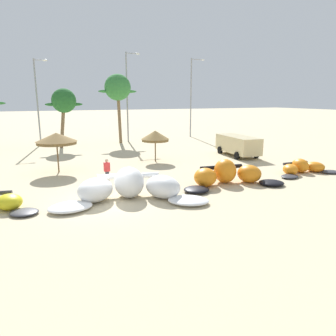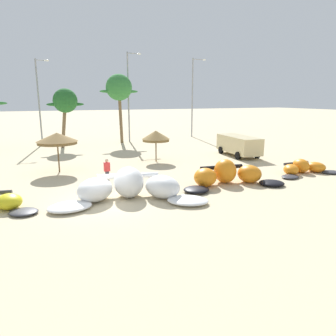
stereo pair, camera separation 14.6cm
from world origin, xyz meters
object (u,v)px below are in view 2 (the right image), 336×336
Objects in this scene: palm_left_of_gap at (65,102)px; lamppost_west_center at (129,93)px; kite_right_of_center at (304,168)px; parked_van at (238,144)px; kite_left_of_center at (129,188)px; beach_umbrella_near_van at (57,138)px; lamppost_east_center at (193,94)px; palm_center_left at (119,88)px; kite_center at (228,175)px; person_by_umbrellas at (107,172)px; beach_umbrella_middle at (156,136)px; lamppost_west at (40,98)px.

lamppost_west_center is at bearing 15.16° from palm_left_of_gap.
kite_right_of_center is 7.82m from parked_van.
beach_umbrella_near_van reaches higher than kite_left_of_center.
parked_van reaches higher than kite_right_of_center.
kite_left_of_center is 29.09m from lamppost_east_center.
lamppost_east_center is at bearing 55.57° from kite_left_of_center.
palm_left_of_gap is 0.78× the size of palm_center_left.
kite_center is 12.26m from beach_umbrella_near_van.
person_by_umbrellas is (-13.53, 2.59, 0.44)m from kite_right_of_center.
beach_umbrella_middle is (-8.10, 8.25, 1.79)m from kite_right_of_center.
parked_van is 0.50× the size of lamppost_east_center.
lamppost_west_center is at bearing 89.48° from kite_center.
beach_umbrella_middle reaches higher than kite_right_of_center.
kite_center is at bearing -80.25° from beach_umbrella_middle.
beach_umbrella_middle is 0.33× the size of palm_center_left.
palm_center_left is at bearing -14.17° from lamppost_west.
person_by_umbrellas is 0.15× the size of lamppost_east_center.
lamppost_east_center is at bearing 39.06° from beach_umbrella_near_van.
kite_left_of_center is at bearing -176.02° from kite_center.
kite_right_of_center is (13.10, 0.76, -0.25)m from kite_left_of_center.
kite_center is 10.43m from parked_van.
person_by_umbrellas is at bearing -87.94° from palm_left_of_gap.
palm_left_of_gap is (-14.05, 11.52, 3.81)m from parked_van.
kite_right_of_center is 0.84× the size of palm_left_of_gap.
kite_left_of_center is 0.85× the size of lamppost_west.
palm_left_of_gap reaches higher than kite_right_of_center.
kite_right_of_center is 0.50× the size of lamppost_west_center.
beach_umbrella_near_van is (-16.00, 7.36, 2.07)m from kite_right_of_center.
kite_left_of_center is at bearing -70.37° from beach_umbrella_near_van.
beach_umbrella_middle is at bearing -59.69° from lamppost_west.
lamppost_east_center is (3.07, 22.84, 5.46)m from kite_right_of_center.
kite_right_of_center is at bearing -45.51° from beach_umbrella_middle.
kite_center is 7.49m from person_by_umbrellas.
lamppost_west_center is at bearing 30.49° from palm_center_left.
lamppost_west_center is (1.49, 0.88, -0.53)m from palm_center_left.
lamppost_west_center is (10.11, -1.30, 0.59)m from lamppost_west.
lamppost_west reaches higher than beach_umbrella_middle.
lamppost_east_center is (11.00, 2.33, -0.55)m from palm_center_left.
person_by_umbrellas is (-13.45, -5.20, -0.27)m from parked_van.
beach_umbrella_middle is at bearing 6.40° from beach_umbrella_near_van.
lamppost_west is (-2.41, 3.38, 0.37)m from palm_left_of_gap.
beach_umbrella_near_van is 24.80m from lamppost_east_center.
beach_umbrella_near_van reaches higher than kite_center.
lamppost_west reaches higher than person_by_umbrellas.
lamppost_west_center is (0.20, 21.70, 5.28)m from kite_center.
kite_center is at bearing 3.98° from kite_left_of_center.
palm_center_left is at bearing -168.04° from lamppost_east_center.
lamppost_west is at bearing -179.54° from lamppost_east_center.
palm_center_left is 0.76× the size of lamppost_west_center.
lamppost_west_center is (7.10, 18.80, 5.04)m from person_by_umbrellas.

